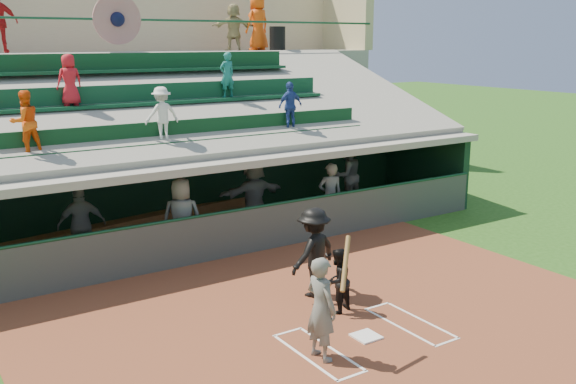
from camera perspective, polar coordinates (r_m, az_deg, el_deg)
ground at (r=11.38m, az=6.95°, el=-12.77°), size 100.00×100.00×0.00m
dirt_slab at (r=11.73m, az=5.35°, el=-11.86°), size 11.00×9.00×0.02m
home_plate at (r=11.37m, az=6.96°, el=-12.61°), size 0.43×0.43×0.03m
batters_box_chalk at (r=11.37m, az=6.95°, el=-12.67°), size 2.65×1.85×0.01m
dugout_floor at (r=16.72m, az=-8.08°, el=-4.07°), size 16.00×3.50×0.04m
concourse_slab at (r=22.44m, az=-15.68°, el=5.99°), size 20.00×3.00×4.60m
grandstand at (r=19.64m, az=-13.02°, el=5.03°), size 20.40×10.40×7.80m
batter_at_plate at (r=10.28m, az=2.99°, el=-10.24°), size 0.86×0.75×1.95m
catcher at (r=12.06m, az=4.41°, el=-7.86°), size 0.70×0.61×1.23m
home_umpire at (r=12.71m, az=2.30°, el=-5.37°), size 1.29×0.95×1.79m
dugout_bench at (r=17.77m, az=-10.82°, el=-2.36°), size 13.70×2.77×0.41m
dugout_player_b at (r=15.17m, az=-17.87°, el=-2.79°), size 1.12×0.61×1.80m
dugout_player_c at (r=15.08m, az=-9.41°, el=-2.27°), size 1.09×0.96×1.87m
dugout_player_d at (r=16.80m, az=-3.05°, el=-0.29°), size 1.84×0.59×1.98m
dugout_player_e at (r=17.10m, az=3.76°, el=-0.37°), size 0.76×0.62×1.80m
dugout_player_f at (r=19.35m, az=5.29°, el=1.48°), size 0.98×0.77×1.97m
trash_bin at (r=23.66m, az=-0.95°, el=13.46°), size 0.57×0.57×0.86m
concourse_staff_b at (r=24.12m, az=-2.70°, el=14.80°), size 1.08×0.82×1.99m
concourse_staff_c at (r=23.81m, az=-4.87°, el=14.39°), size 1.61×0.87×1.66m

